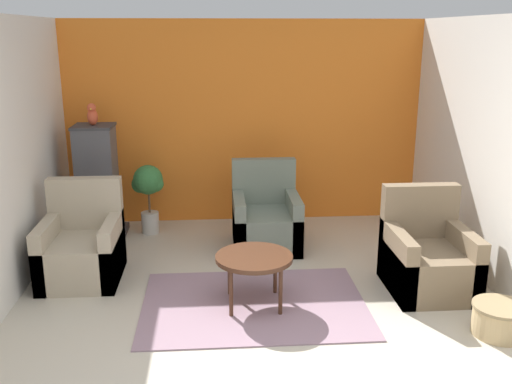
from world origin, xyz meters
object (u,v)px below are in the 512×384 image
armchair_right (427,259)px  parrot (92,115)px  potted_plant (148,188)px  birdcage (98,184)px  armchair_middle (266,220)px  armchair_left (82,249)px  wicker_basket (500,318)px  coffee_table (254,260)px

armchair_right → parrot: 3.91m
potted_plant → parrot: bearing=-172.7°
birdcage → armchair_middle: bearing=-13.2°
armchair_right → potted_plant: bearing=147.2°
armchair_left → parrot: 1.66m
armchair_left → armchair_middle: size_ratio=1.00×
birdcage → potted_plant: (0.57, 0.07, -0.08)m
parrot → wicker_basket: size_ratio=0.57×
armchair_left → parrot: size_ratio=3.72×
coffee_table → armchair_left: (-1.63, 0.71, -0.13)m
birdcage → parrot: size_ratio=5.24×
armchair_right → birdcage: birdcage is taller
potted_plant → coffee_table: bearing=-60.7°
coffee_table → potted_plant: size_ratio=0.81×
armchair_left → armchair_middle: same height
armchair_left → wicker_basket: 3.81m
armchair_right → armchair_middle: size_ratio=1.00×
armchair_right → birdcage: bearing=152.9°
birdcage → potted_plant: size_ratio=1.59×
parrot → potted_plant: size_ratio=0.30×
armchair_middle → parrot: parrot is taller
parrot → armchair_left: bearing=-87.6°
birdcage → wicker_basket: bearing=-35.5°
coffee_table → birdcage: birdcage is taller
parrot → wicker_basket: (3.60, -2.57, -1.31)m
armchair_left → wicker_basket: (3.55, -1.37, -0.16)m
coffee_table → wicker_basket: bearing=-18.9°
coffee_table → wicker_basket: size_ratio=1.54×
parrot → wicker_basket: bearing=-35.5°
coffee_table → birdcage: size_ratio=0.51×
coffee_table → armchair_middle: bearing=80.7°
armchair_right → wicker_basket: (0.28, -0.87, -0.16)m
birdcage → wicker_basket: birdcage is taller
potted_plant → wicker_basket: bearing=-41.1°
coffee_table → armchair_middle: armchair_middle is taller
parrot → wicker_basket: parrot is taller
armchair_left → potted_plant: 1.40m
birdcage → parrot: 0.80m
armchair_left → wicker_basket: bearing=-21.1°
coffee_table → parrot: bearing=131.3°
coffee_table → birdcage: 2.56m
armchair_left → armchair_right: 3.31m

